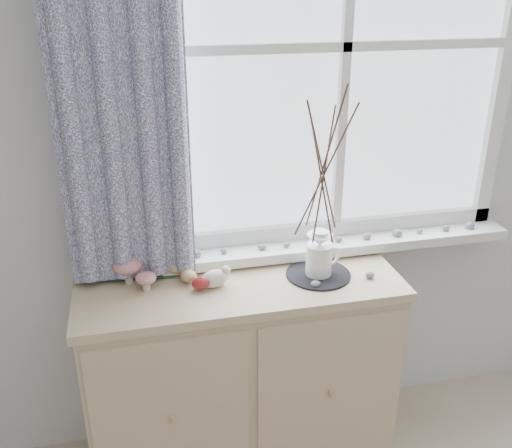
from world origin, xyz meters
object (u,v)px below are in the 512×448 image
object	(u,v)px
toadstool_cluster	(132,269)
twig_pitcher	(324,168)
sideboard	(241,375)
botanical_book	(128,246)

from	to	relation	value
toadstool_cluster	twig_pitcher	distance (m)	0.78
sideboard	twig_pitcher	size ratio (longest dim) A/B	1.62
sideboard	botanical_book	bearing A→B (deg)	162.52
sideboard	toadstool_cluster	distance (m)	0.62
botanical_book	toadstool_cluster	bearing A→B (deg)	-74.75
sideboard	toadstool_cluster	size ratio (longest dim) A/B	7.37
botanical_book	twig_pitcher	xyz separation A→B (m)	(0.69, -0.14, 0.29)
sideboard	twig_pitcher	xyz separation A→B (m)	(0.30, -0.01, 0.85)
twig_pitcher	botanical_book	bearing A→B (deg)	144.73
botanical_book	twig_pitcher	bearing A→B (deg)	-4.36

